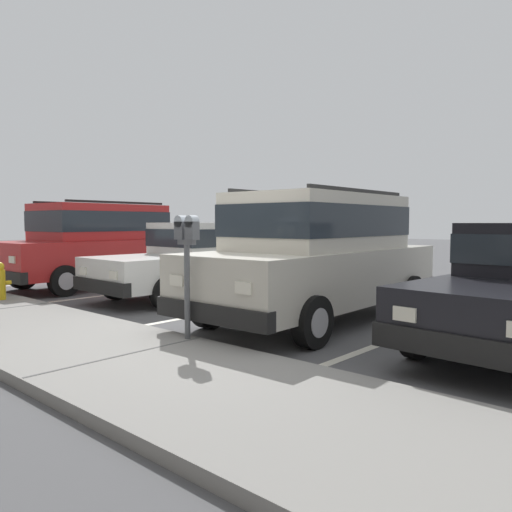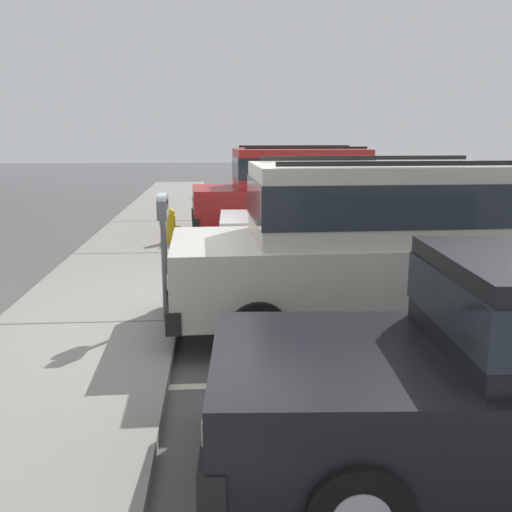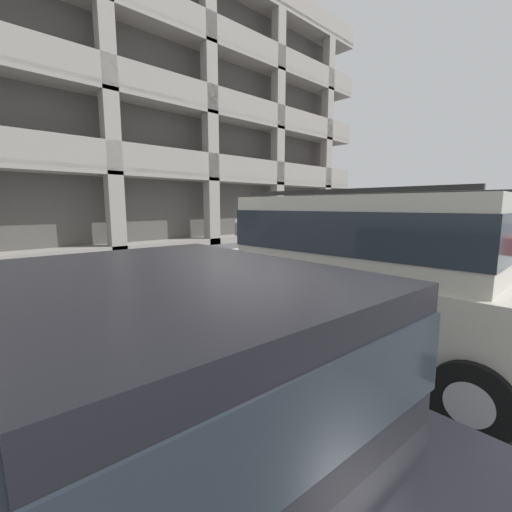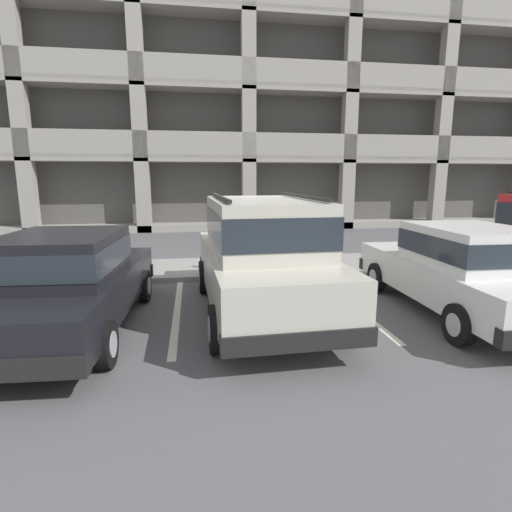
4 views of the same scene
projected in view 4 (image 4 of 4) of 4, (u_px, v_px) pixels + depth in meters
The scene contains 9 objects.
ground_plane at pixel (252, 284), 9.04m from camera, with size 80.00×80.00×0.10m.
sidewalk at pixel (244, 267), 10.28m from camera, with size 40.00×2.20×0.12m.
parking_stall_lines at pixel (341, 296), 7.92m from camera, with size 12.88×4.80×0.01m.
silver_suv at pixel (262, 252), 6.74m from camera, with size 2.11×4.83×2.03m.
red_sedan at pixel (69, 280), 5.95m from camera, with size 2.02×4.57×1.54m.
dark_hatchback at pixel (461, 267), 6.80m from camera, with size 1.94×4.53×1.54m.
parking_meter_near at pixel (252, 226), 9.15m from camera, with size 0.35×0.12×1.51m.
parking_garage at pixel (236, 109), 21.97m from camera, with size 32.00×10.00×13.25m.
fire_hydrant at pixel (440, 251), 10.34m from camera, with size 0.30×0.30×0.70m.
Camera 4 is at (-1.26, -8.66, 2.31)m, focal length 28.00 mm.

